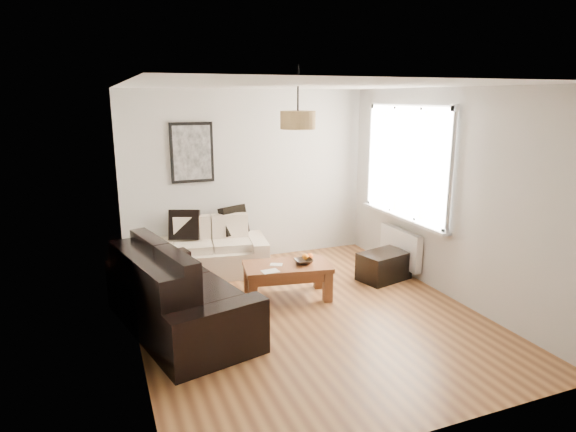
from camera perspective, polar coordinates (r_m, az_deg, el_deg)
name	(u,v)px	position (r m, az deg, el deg)	size (l,w,h in m)	color
floor	(307,314)	(5.87, 2.20, -11.33)	(4.50, 4.50, 0.00)	brown
ceiling	(309,85)	(5.31, 2.47, 14.97)	(3.80, 4.50, 0.00)	white
wall_back	(248,176)	(7.52, -4.65, 4.63)	(3.80, 0.04, 2.60)	silver
wall_front	(438,271)	(3.58, 17.12, -6.19)	(3.80, 0.04, 2.60)	silver
wall_left	(130,222)	(5.00, -18.00, -0.64)	(0.04, 4.50, 2.60)	silver
wall_right	(447,194)	(6.44, 18.00, 2.46)	(0.04, 4.50, 2.60)	silver
window_bay	(408,162)	(6.99, 13.77, 6.08)	(0.14, 1.90, 1.60)	white
radiator	(400,247)	(7.23, 12.97, -3.55)	(0.10, 0.90, 0.52)	white
poster	(192,153)	(7.24, -11.14, 7.26)	(0.62, 0.04, 0.87)	black
pendant_shade	(298,120)	(5.59, 1.15, 11.13)	(0.40, 0.40, 0.20)	tan
loveseat_cream	(212,247)	(7.11, -8.81, -3.64)	(1.53, 0.84, 0.76)	beige
sofa_leather	(179,290)	(5.49, -12.54, -8.40)	(2.06, 1.00, 0.89)	black
coffee_table	(287,281)	(6.23, -0.10, -7.57)	(1.07, 0.59, 0.44)	brown
ottoman	(384,266)	(6.96, 11.11, -5.73)	(0.68, 0.44, 0.39)	black
cushion_left	(185,225)	(7.13, -11.97, -1.00)	(0.43, 0.13, 0.43)	black
cushion_right	(234,220)	(7.28, -6.34, -0.50)	(0.42, 0.13, 0.42)	black
fruit_bowl	(304,261)	(6.18, 1.84, -5.32)	(0.23, 0.23, 0.06)	black
orange_a	(305,257)	(6.32, 2.01, -4.77)	(0.08, 0.08, 0.08)	orange
orange_b	(310,256)	(6.34, 2.56, -4.71)	(0.09, 0.09, 0.09)	#D55711
orange_c	(305,257)	(6.29, 2.04, -4.84)	(0.09, 0.09, 0.09)	orange
papers	(270,271)	(5.92, -2.08, -6.46)	(0.20, 0.14, 0.01)	white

